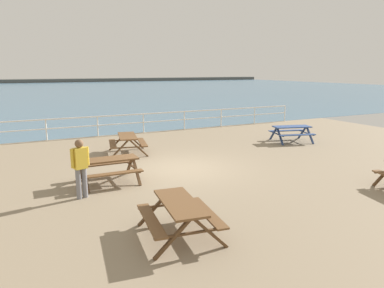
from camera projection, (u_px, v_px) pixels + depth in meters
ground_plane at (180, 171)px, 12.80m from camera, size 30.00×24.00×0.20m
sea_band at (49, 91)px, 59.01m from camera, size 142.00×90.00×0.01m
distant_shoreline at (34, 82)px, 96.70m from camera, size 142.00×6.00×1.80m
seaward_railing at (121, 120)px, 19.42m from camera, size 23.07×0.07×1.08m
picnic_table_near_right at (127, 140)px, 15.00m from camera, size 1.84×2.07×0.80m
picnic_table_mid_centre at (292, 130)px, 17.43m from camera, size 2.13×1.92×0.80m
picnic_table_far_left at (109, 164)px, 11.12m from camera, size 1.81×1.56×0.80m
picnic_table_far_right at (180, 210)px, 7.51m from camera, size 1.74×1.98×0.80m
visitor at (80, 165)px, 9.67m from camera, size 0.51×0.31×1.66m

